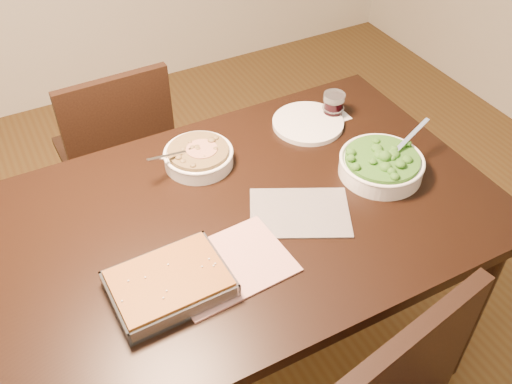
{
  "coord_description": "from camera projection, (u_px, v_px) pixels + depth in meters",
  "views": [
    {
      "loc": [
        -0.5,
        -1.01,
        1.85
      ],
      "look_at": [
        0.04,
        0.01,
        0.8
      ],
      "focal_mm": 40.0,
      "sensor_mm": 36.0,
      "label": 1
    }
  ],
  "objects": [
    {
      "name": "ground",
      "position": [
        248.0,
        357.0,
        2.09
      ],
      "size": [
        4.0,
        4.0,
        0.0
      ],
      "primitive_type": "plane",
      "color": "#4D3216",
      "rests_on": "ground"
    },
    {
      "name": "table",
      "position": [
        246.0,
        234.0,
        1.64
      ],
      "size": [
        1.4,
        0.9,
        0.75
      ],
      "color": "black",
      "rests_on": "ground"
    },
    {
      "name": "magazine_a",
      "position": [
        229.0,
        265.0,
        1.43
      ],
      "size": [
        0.32,
        0.24,
        0.01
      ],
      "primitive_type": "cube",
      "rotation": [
        0.0,
        0.0,
        0.06
      ],
      "color": "#AF3932",
      "rests_on": "table"
    },
    {
      "name": "magazine_b",
      "position": [
        300.0,
        212.0,
        1.57
      ],
      "size": [
        0.33,
        0.3,
        0.0
      ],
      "primitive_type": "cube",
      "rotation": [
        0.0,
        0.0,
        -0.47
      ],
      "color": "#222229",
      "rests_on": "table"
    },
    {
      "name": "coaster",
      "position": [
        332.0,
        115.0,
        1.92
      ],
      "size": [
        0.1,
        0.1,
        0.0
      ],
      "primitive_type": "cube",
      "color": "white",
      "rests_on": "table"
    },
    {
      "name": "stew_bowl",
      "position": [
        199.0,
        156.0,
        1.71
      ],
      "size": [
        0.23,
        0.21,
        0.08
      ],
      "color": "white",
      "rests_on": "table"
    },
    {
      "name": "broccoli_bowl",
      "position": [
        381.0,
        164.0,
        1.67
      ],
      "size": [
        0.28,
        0.25,
        0.1
      ],
      "color": "white",
      "rests_on": "table"
    },
    {
      "name": "baking_dish",
      "position": [
        170.0,
        284.0,
        1.36
      ],
      "size": [
        0.28,
        0.21,
        0.05
      ],
      "rotation": [
        0.0,
        0.0,
        0.03
      ],
      "color": "silver",
      "rests_on": "table"
    },
    {
      "name": "wine_tumbler",
      "position": [
        334.0,
        104.0,
        1.89
      ],
      "size": [
        0.07,
        0.07,
        0.08
      ],
      "color": "black",
      "rests_on": "coaster"
    },
    {
      "name": "dinner_plate",
      "position": [
        308.0,
        123.0,
        1.87
      ],
      "size": [
        0.23,
        0.23,
        0.02
      ],
      "primitive_type": "cylinder",
      "color": "white",
      "rests_on": "table"
    },
    {
      "name": "chair_far",
      "position": [
        118.0,
        150.0,
        2.22
      ],
      "size": [
        0.41,
        0.41,
        0.85
      ],
      "rotation": [
        0.0,
        0.0,
        3.17
      ],
      "color": "black",
      "rests_on": "ground"
    }
  ]
}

